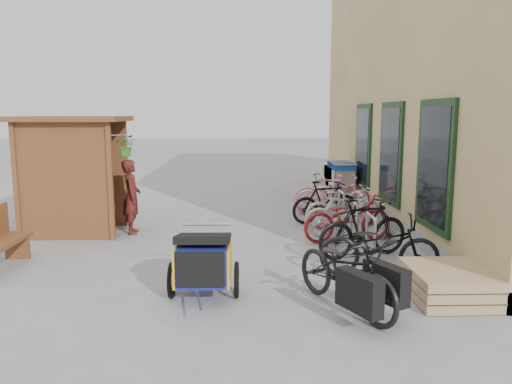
{
  "coord_description": "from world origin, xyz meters",
  "views": [
    {
      "loc": [
        0.25,
        -7.73,
        2.48
      ],
      "look_at": [
        0.5,
        1.5,
        1.0
      ],
      "focal_mm": 35.0,
      "sensor_mm": 36.0,
      "label": 1
    }
  ],
  "objects_px": {
    "bike_0": "(379,246)",
    "bike_4": "(344,207)",
    "bike_2": "(348,218)",
    "bike_3": "(343,214)",
    "shopping_carts": "(338,176)",
    "person_kiosk": "(132,197)",
    "pallet_stack": "(448,283)",
    "kiosk": "(69,158)",
    "bike_5": "(325,202)",
    "bike_6": "(333,196)",
    "bike_1": "(363,228)",
    "bike_7": "(326,192)",
    "child_trailer": "(204,259)",
    "cargo_bike": "(348,273)"
  },
  "relations": [
    {
      "from": "person_kiosk",
      "to": "bike_2",
      "type": "relative_size",
      "value": 0.86
    },
    {
      "from": "shopping_carts",
      "to": "bike_2",
      "type": "height_order",
      "value": "shopping_carts"
    },
    {
      "from": "bike_0",
      "to": "shopping_carts",
      "type": "bearing_deg",
      "value": 0.68
    },
    {
      "from": "kiosk",
      "to": "person_kiosk",
      "type": "bearing_deg",
      "value": -2.55
    },
    {
      "from": "bike_2",
      "to": "bike_6",
      "type": "xyz_separation_m",
      "value": [
        0.17,
        2.44,
        0.02
      ]
    },
    {
      "from": "shopping_carts",
      "to": "person_kiosk",
      "type": "bearing_deg",
      "value": -141.11
    },
    {
      "from": "kiosk",
      "to": "bike_5",
      "type": "height_order",
      "value": "kiosk"
    },
    {
      "from": "bike_0",
      "to": "bike_5",
      "type": "xyz_separation_m",
      "value": [
        -0.2,
        3.73,
        0.01
      ]
    },
    {
      "from": "shopping_carts",
      "to": "bike_5",
      "type": "height_order",
      "value": "shopping_carts"
    },
    {
      "from": "shopping_carts",
      "to": "bike_6",
      "type": "bearing_deg",
      "value": -103.14
    },
    {
      "from": "bike_0",
      "to": "bike_4",
      "type": "height_order",
      "value": "bike_0"
    },
    {
      "from": "child_trailer",
      "to": "person_kiosk",
      "type": "distance_m",
      "value": 4.05
    },
    {
      "from": "cargo_bike",
      "to": "bike_4",
      "type": "bearing_deg",
      "value": 51.99
    },
    {
      "from": "shopping_carts",
      "to": "bike_2",
      "type": "xyz_separation_m",
      "value": [
        -0.73,
        -4.84,
        -0.18
      ]
    },
    {
      "from": "bike_5",
      "to": "bike_7",
      "type": "bearing_deg",
      "value": -25.57
    },
    {
      "from": "child_trailer",
      "to": "cargo_bike",
      "type": "relative_size",
      "value": 0.8
    },
    {
      "from": "bike_4",
      "to": "bike_5",
      "type": "bearing_deg",
      "value": 27.93
    },
    {
      "from": "person_kiosk",
      "to": "bike_0",
      "type": "distance_m",
      "value": 5.22
    },
    {
      "from": "kiosk",
      "to": "shopping_carts",
      "type": "distance_m",
      "value": 7.5
    },
    {
      "from": "bike_6",
      "to": "bike_1",
      "type": "bearing_deg",
      "value": -175.45
    },
    {
      "from": "kiosk",
      "to": "bike_4",
      "type": "relative_size",
      "value": 1.45
    },
    {
      "from": "pallet_stack",
      "to": "shopping_carts",
      "type": "height_order",
      "value": "shopping_carts"
    },
    {
      "from": "bike_6",
      "to": "bike_4",
      "type": "bearing_deg",
      "value": -173.51
    },
    {
      "from": "shopping_carts",
      "to": "bike_6",
      "type": "relative_size",
      "value": 1.11
    },
    {
      "from": "pallet_stack",
      "to": "bike_7",
      "type": "bearing_deg",
      "value": 96.34
    },
    {
      "from": "person_kiosk",
      "to": "bike_7",
      "type": "height_order",
      "value": "person_kiosk"
    },
    {
      "from": "pallet_stack",
      "to": "bike_7",
      "type": "relative_size",
      "value": 0.73
    },
    {
      "from": "bike_2",
      "to": "bike_3",
      "type": "distance_m",
      "value": 0.35
    },
    {
      "from": "bike_7",
      "to": "bike_0",
      "type": "bearing_deg",
      "value": 177.77
    },
    {
      "from": "kiosk",
      "to": "person_kiosk",
      "type": "xyz_separation_m",
      "value": [
        1.24,
        -0.06,
        -0.79
      ]
    },
    {
      "from": "person_kiosk",
      "to": "bike_2",
      "type": "bearing_deg",
      "value": -109.9
    },
    {
      "from": "shopping_carts",
      "to": "bike_6",
      "type": "xyz_separation_m",
      "value": [
        -0.56,
        -2.4,
        -0.15
      ]
    },
    {
      "from": "child_trailer",
      "to": "person_kiosk",
      "type": "bearing_deg",
      "value": 116.44
    },
    {
      "from": "cargo_bike",
      "to": "bike_7",
      "type": "distance_m",
      "value": 6.4
    },
    {
      "from": "cargo_bike",
      "to": "bike_3",
      "type": "relative_size",
      "value": 1.28
    },
    {
      "from": "kiosk",
      "to": "bike_6",
      "type": "distance_m",
      "value": 6.03
    },
    {
      "from": "bike_3",
      "to": "bike_5",
      "type": "distance_m",
      "value": 1.31
    },
    {
      "from": "bike_5",
      "to": "shopping_carts",
      "type": "bearing_deg",
      "value": -31.53
    },
    {
      "from": "bike_2",
      "to": "bike_3",
      "type": "height_order",
      "value": "bike_2"
    },
    {
      "from": "child_trailer",
      "to": "shopping_carts",
      "type": "bearing_deg",
      "value": 67.72
    },
    {
      "from": "kiosk",
      "to": "bike_1",
      "type": "bearing_deg",
      "value": -18.95
    },
    {
      "from": "person_kiosk",
      "to": "bike_1",
      "type": "bearing_deg",
      "value": -122.87
    },
    {
      "from": "shopping_carts",
      "to": "bike_3",
      "type": "distance_m",
      "value": 4.55
    },
    {
      "from": "kiosk",
      "to": "person_kiosk",
      "type": "relative_size",
      "value": 1.63
    },
    {
      "from": "person_kiosk",
      "to": "bike_0",
      "type": "height_order",
      "value": "person_kiosk"
    },
    {
      "from": "pallet_stack",
      "to": "person_kiosk",
      "type": "bearing_deg",
      "value": 142.83
    },
    {
      "from": "bike_2",
      "to": "child_trailer",
      "type": "bearing_deg",
      "value": 125.47
    },
    {
      "from": "shopping_carts",
      "to": "bike_5",
      "type": "distance_m",
      "value": 3.31
    },
    {
      "from": "bike_1",
      "to": "bike_5",
      "type": "bearing_deg",
      "value": -15.32
    },
    {
      "from": "pallet_stack",
      "to": "child_trailer",
      "type": "bearing_deg",
      "value": 177.07
    }
  ]
}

